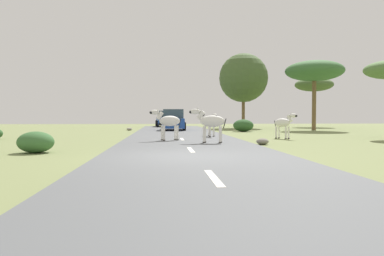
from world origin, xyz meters
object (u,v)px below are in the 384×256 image
car_1 (173,121)px  tree_3 (314,71)px  zebra_2 (284,123)px  zebra_3 (210,122)px  bush_0 (36,142)px  rock_0 (129,129)px  tree_1 (243,78)px  zebra_1 (168,121)px  rock_1 (262,142)px  car_0 (165,119)px  bush_4 (243,125)px  zebra_0 (210,122)px  tree_0 (314,85)px

car_1 → tree_3: (12.31, 0.25, 4.28)m
zebra_2 → zebra_3: (-4.49, -3.39, 0.14)m
bush_0 → rock_0: size_ratio=2.62×
tree_1 → zebra_1: bearing=-112.5°
zebra_2 → tree_3: bearing=-153.6°
rock_1 → car_1: bearing=102.5°
rock_1 → tree_1: bearing=79.8°
tree_1 → car_1: bearing=-139.1°
car_0 → rock_1: bearing=95.3°
zebra_2 → bush_4: bearing=-122.6°
rock_0 → zebra_1: bearing=-77.1°
zebra_2 → tree_1: (1.66, 17.84, 4.26)m
bush_4 → tree_3: bearing=21.0°
car_1 → rock_1: 15.87m
zebra_3 → zebra_1: bearing=60.9°
zebra_0 → tree_1: tree_1 is taller
tree_3 → tree_1: bearing=128.8°
zebra_1 → tree_3: (12.96, 13.28, 4.14)m
zebra_1 → zebra_2: 6.56m
zebra_2 → bush_4: size_ratio=0.90×
car_0 → tree_1: size_ratio=0.58×
zebra_2 → zebra_3: size_ratio=0.87×
bush_0 → tree_0: bearing=52.3°
bush_0 → zebra_3: bearing=28.4°
zebra_0 → tree_3: 15.06m
zebra_0 → rock_1: size_ratio=2.55×
tree_3 → bush_4: bearing=-159.0°
car_0 → bush_4: car_0 is taller
rock_0 → rock_1: size_ratio=0.84×
tree_1 → bush_4: (-1.91, -8.76, -4.64)m
tree_0 → rock_1: size_ratio=9.77×
car_0 → tree_3: bearing=139.8°
tree_0 → rock_1: bearing=-117.0°
zebra_3 → bush_0: size_ratio=1.35×
car_0 → car_1: size_ratio=1.01×
zebra_2 → zebra_0: bearing=-58.3°
zebra_2 → bush_0: 12.95m
rock_0 → zebra_2: bearing=-51.7°
car_1 → tree_3: 13.03m
zebra_3 → tree_0: tree_0 is taller
tree_0 → tree_3: bearing=-112.5°
zebra_2 → car_1: (-5.72, 11.46, -0.01)m
car_1 → bush_0: car_1 is taller
zebra_0 → zebra_2: (3.85, -1.72, -0.02)m
bush_4 → rock_0: 9.65m
tree_0 → bush_4: 16.07m
bush_4 → bush_0: bearing=-123.8°
zebra_2 → zebra_3: 5.63m
zebra_2 → car_0: size_ratio=0.33×
zebra_3 → car_0: car_0 is taller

